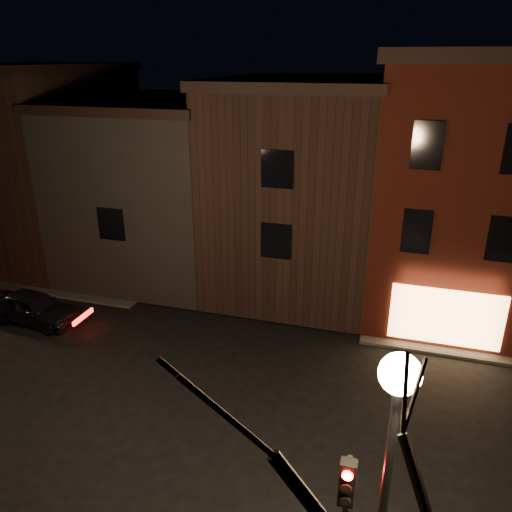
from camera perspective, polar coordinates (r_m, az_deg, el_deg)
The scene contains 8 objects.
ground at distance 16.99m, azimuth -7.83°, elevation -15.92°, with size 120.00×120.00×0.00m, color black.
sidewalk_far_left at distance 42.53m, azimuth -21.70°, elevation 6.32°, with size 30.00×30.00×0.12m, color #2D2B28.
corner_building at distance 22.21m, azimuth 21.74°, elevation 7.44°, with size 6.50×8.50×10.50m.
row_building_a at distance 23.67m, azimuth 5.46°, elevation 8.29°, with size 7.30×10.30×9.40m.
row_building_b at distance 26.14m, azimuth -10.50°, elevation 8.20°, with size 7.80×10.30×8.40m.
row_building_c at distance 29.95m, azimuth -23.28°, elevation 10.00°, with size 7.30×10.30×9.90m.
street_lamp_near at distance 7.99m, azimuth 15.26°, elevation -19.46°, with size 0.60×0.60×6.48m.
parked_car_a at distance 22.74m, azimuth -24.06°, elevation -5.39°, with size 1.59×3.94×1.34m, color black.
Camera 1 is at (5.95, -12.08, 10.36)m, focal length 35.00 mm.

